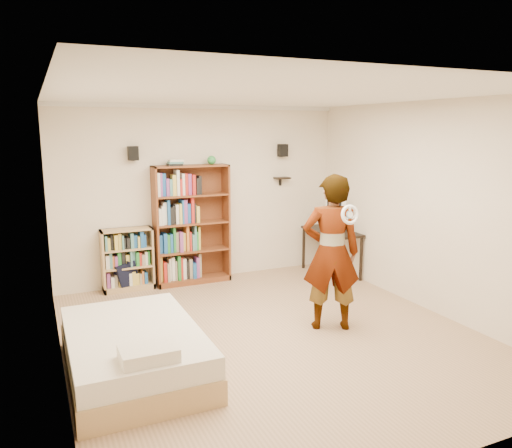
{
  "coord_description": "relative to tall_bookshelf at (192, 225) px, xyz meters",
  "views": [
    {
      "loc": [
        -2.39,
        -4.86,
        2.34
      ],
      "look_at": [
        0.07,
        0.6,
        1.2
      ],
      "focal_mm": 35.0,
      "sensor_mm": 36.0,
      "label": 1
    }
  ],
  "objects": [
    {
      "name": "ground",
      "position": [
        0.23,
        -2.33,
        -0.91
      ],
      "size": [
        4.5,
        5.0,
        0.01
      ],
      "primitive_type": "cube",
      "color": "tan",
      "rests_on": "ground"
    },
    {
      "name": "room_shell",
      "position": [
        0.23,
        -2.33,
        0.86
      ],
      "size": [
        4.52,
        5.02,
        2.71
      ],
      "color": "#EEE2CB",
      "rests_on": "ground"
    },
    {
      "name": "crown_molding",
      "position": [
        0.23,
        -2.33,
        1.76
      ],
      "size": [
        4.5,
        5.0,
        0.06
      ],
      "color": "white",
      "rests_on": "room_shell"
    },
    {
      "name": "speaker_left",
      "position": [
        -0.82,
        0.07,
        1.09
      ],
      "size": [
        0.14,
        0.12,
        0.2
      ],
      "primitive_type": "cube",
      "color": "black",
      "rests_on": "room_shell"
    },
    {
      "name": "speaker_right",
      "position": [
        1.58,
        0.07,
        1.09
      ],
      "size": [
        0.14,
        0.12,
        0.2
      ],
      "primitive_type": "cube",
      "color": "black",
      "rests_on": "room_shell"
    },
    {
      "name": "wall_shelf",
      "position": [
        1.58,
        0.08,
        0.64
      ],
      "size": [
        0.25,
        0.16,
        0.02
      ],
      "primitive_type": "cube",
      "color": "black",
      "rests_on": "room_shell"
    },
    {
      "name": "tall_bookshelf",
      "position": [
        0.0,
        0.0,
        0.0
      ],
      "size": [
        1.14,
        0.33,
        1.81
      ],
      "primitive_type": null,
      "color": "brown",
      "rests_on": "ground"
    },
    {
      "name": "low_bookshelf",
      "position": [
        -0.98,
        0.03,
        -0.45
      ],
      "size": [
        0.74,
        0.28,
        0.92
      ],
      "primitive_type": null,
      "color": "tan",
      "rests_on": "ground"
    },
    {
      "name": "computer_desk",
      "position": [
        2.19,
        -0.5,
        -0.54
      ],
      "size": [
        0.54,
        1.07,
        0.73
      ],
      "primitive_type": null,
      "color": "black",
      "rests_on": "ground"
    },
    {
      "name": "imac",
      "position": [
        2.24,
        -0.49,
        0.08
      ],
      "size": [
        0.15,
        0.52,
        0.51
      ],
      "primitive_type": null,
      "rotation": [
        0.0,
        0.0,
        0.1
      ],
      "color": "white",
      "rests_on": "computer_desk"
    },
    {
      "name": "daybed",
      "position": [
        -1.39,
        -2.58,
        -0.63
      ],
      "size": [
        1.23,
        1.89,
        0.56
      ],
      "primitive_type": null,
      "color": "white",
      "rests_on": "ground"
    },
    {
      "name": "person",
      "position": [
        0.96,
        -2.4,
        0.02
      ],
      "size": [
        0.79,
        0.67,
        1.84
      ],
      "primitive_type": "imported",
      "rotation": [
        0.0,
        0.0,
        2.74
      ],
      "color": "black",
      "rests_on": "ground"
    },
    {
      "name": "wii_wheel",
      "position": [
        0.96,
        -2.74,
        0.52
      ],
      "size": [
        0.22,
        0.08,
        0.22
      ],
      "primitive_type": "torus",
      "rotation": [
        1.36,
        0.0,
        0.0
      ],
      "color": "white",
      "rests_on": "person"
    },
    {
      "name": "navy_bag",
      "position": [
        -1.01,
        0.01,
        -0.68
      ],
      "size": [
        0.37,
        0.29,
        0.45
      ],
      "primitive_type": null,
      "rotation": [
        0.0,
        0.0,
        0.27
      ],
      "color": "black",
      "rests_on": "ground"
    }
  ]
}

